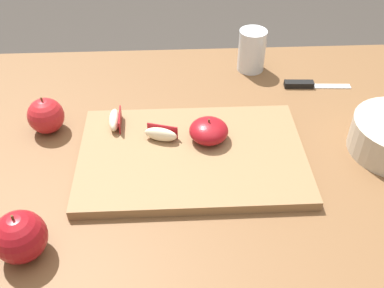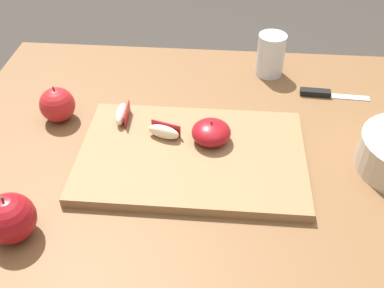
{
  "view_description": "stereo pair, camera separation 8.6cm",
  "coord_description": "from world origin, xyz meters",
  "px_view_note": "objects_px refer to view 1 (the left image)",
  "views": [
    {
      "loc": [
        -0.1,
        -0.64,
        1.33
      ],
      "look_at": [
        -0.07,
        0.01,
        0.77
      ],
      "focal_mm": 41.93,
      "sensor_mm": 36.0,
      "label": 1
    },
    {
      "loc": [
        -0.01,
        -0.64,
        1.33
      ],
      "look_at": [
        -0.07,
        0.01,
        0.77
      ],
      "focal_mm": 41.93,
      "sensor_mm": 36.0,
      "label": 2
    }
  ],
  "objects_px": {
    "apple_wedge_front": "(115,120)",
    "paring_knife": "(304,85)",
    "drinking_glass_water": "(252,50)",
    "cutting_board": "(192,156)",
    "apple_half_skin_up": "(209,131)",
    "whole_apple_crimson": "(46,116)",
    "whole_apple_red_delicious": "(20,237)",
    "apple_wedge_back": "(161,134)"
  },
  "relations": [
    {
      "from": "apple_wedge_front",
      "to": "paring_knife",
      "type": "distance_m",
      "value": 0.47
    },
    {
      "from": "paring_knife",
      "to": "drinking_glass_water",
      "type": "distance_m",
      "value": 0.16
    },
    {
      "from": "cutting_board",
      "to": "apple_half_skin_up",
      "type": "relative_size",
      "value": 5.63
    },
    {
      "from": "paring_knife",
      "to": "drinking_glass_water",
      "type": "bearing_deg",
      "value": 143.04
    },
    {
      "from": "apple_half_skin_up",
      "to": "whole_apple_crimson",
      "type": "bearing_deg",
      "value": 167.97
    },
    {
      "from": "apple_wedge_front",
      "to": "drinking_glass_water",
      "type": "xyz_separation_m",
      "value": [
        0.32,
        0.25,
        0.02
      ]
    },
    {
      "from": "cutting_board",
      "to": "paring_knife",
      "type": "height_order",
      "value": "cutting_board"
    },
    {
      "from": "paring_knife",
      "to": "whole_apple_red_delicious",
      "type": "bearing_deg",
      "value": -140.85
    },
    {
      "from": "apple_wedge_front",
      "to": "whole_apple_red_delicious",
      "type": "bearing_deg",
      "value": -111.91
    },
    {
      "from": "whole_apple_red_delicious",
      "to": "apple_half_skin_up",
      "type": "bearing_deg",
      "value": 38.3
    },
    {
      "from": "cutting_board",
      "to": "apple_wedge_back",
      "type": "bearing_deg",
      "value": 146.55
    },
    {
      "from": "apple_half_skin_up",
      "to": "apple_wedge_back",
      "type": "height_order",
      "value": "apple_half_skin_up"
    },
    {
      "from": "cutting_board",
      "to": "whole_apple_crimson",
      "type": "xyz_separation_m",
      "value": [
        -0.3,
        0.11,
        0.03
      ]
    },
    {
      "from": "paring_knife",
      "to": "whole_apple_red_delicious",
      "type": "distance_m",
      "value": 0.72
    },
    {
      "from": "apple_wedge_back",
      "to": "cutting_board",
      "type": "bearing_deg",
      "value": -33.45
    },
    {
      "from": "apple_wedge_front",
      "to": "paring_knife",
      "type": "relative_size",
      "value": 0.42
    },
    {
      "from": "cutting_board",
      "to": "apple_half_skin_up",
      "type": "bearing_deg",
      "value": 46.57
    },
    {
      "from": "apple_half_skin_up",
      "to": "whole_apple_red_delicious",
      "type": "distance_m",
      "value": 0.4
    },
    {
      "from": "apple_half_skin_up",
      "to": "cutting_board",
      "type": "bearing_deg",
      "value": -133.43
    },
    {
      "from": "cutting_board",
      "to": "whole_apple_red_delicious",
      "type": "height_order",
      "value": "whole_apple_red_delicious"
    },
    {
      "from": "apple_wedge_back",
      "to": "whole_apple_red_delicious",
      "type": "bearing_deg",
      "value": -131.02
    },
    {
      "from": "paring_knife",
      "to": "apple_wedge_back",
      "type": "bearing_deg",
      "value": -148.89
    },
    {
      "from": "apple_wedge_back",
      "to": "paring_knife",
      "type": "relative_size",
      "value": 0.43
    },
    {
      "from": "whole_apple_crimson",
      "to": "apple_wedge_back",
      "type": "bearing_deg",
      "value": -15.98
    },
    {
      "from": "apple_half_skin_up",
      "to": "apple_wedge_back",
      "type": "relative_size",
      "value": 1.12
    },
    {
      "from": "apple_half_skin_up",
      "to": "apple_wedge_front",
      "type": "distance_m",
      "value": 0.2
    },
    {
      "from": "whole_apple_red_delicious",
      "to": "whole_apple_crimson",
      "type": "height_order",
      "value": "whole_apple_red_delicious"
    },
    {
      "from": "apple_wedge_front",
      "to": "whole_apple_red_delicious",
      "type": "xyz_separation_m",
      "value": [
        -0.12,
        -0.3,
        0.01
      ]
    },
    {
      "from": "whole_apple_red_delicious",
      "to": "whole_apple_crimson",
      "type": "bearing_deg",
      "value": 94.3
    },
    {
      "from": "whole_apple_red_delicious",
      "to": "drinking_glass_water",
      "type": "relative_size",
      "value": 0.87
    },
    {
      "from": "paring_knife",
      "to": "whole_apple_crimson",
      "type": "xyz_separation_m",
      "value": [
        -0.58,
        -0.14,
        0.03
      ]
    },
    {
      "from": "apple_half_skin_up",
      "to": "drinking_glass_water",
      "type": "bearing_deg",
      "value": 66.46
    },
    {
      "from": "cutting_board",
      "to": "apple_wedge_back",
      "type": "xyz_separation_m",
      "value": [
        -0.06,
        0.04,
        0.02
      ]
    },
    {
      "from": "apple_wedge_back",
      "to": "whole_apple_red_delicious",
      "type": "relative_size",
      "value": 0.76
    },
    {
      "from": "apple_half_skin_up",
      "to": "paring_knife",
      "type": "height_order",
      "value": "apple_half_skin_up"
    },
    {
      "from": "cutting_board",
      "to": "apple_wedge_front",
      "type": "distance_m",
      "value": 0.18
    },
    {
      "from": "cutting_board",
      "to": "paring_knife",
      "type": "relative_size",
      "value": 2.74
    },
    {
      "from": "apple_half_skin_up",
      "to": "paring_knife",
      "type": "bearing_deg",
      "value": 40.18
    },
    {
      "from": "apple_wedge_back",
      "to": "apple_wedge_front",
      "type": "bearing_deg",
      "value": 151.86
    },
    {
      "from": "paring_knife",
      "to": "apple_half_skin_up",
      "type": "bearing_deg",
      "value": -139.82
    },
    {
      "from": "paring_knife",
      "to": "whole_apple_crimson",
      "type": "relative_size",
      "value": 1.92
    },
    {
      "from": "drinking_glass_water",
      "to": "cutting_board",
      "type": "bearing_deg",
      "value": -116.18
    }
  ]
}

